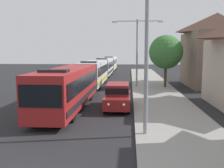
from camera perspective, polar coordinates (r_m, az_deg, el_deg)
The scene contains 9 objects.
bus_lead at distance 19.48m, azimuth -9.64°, elevation -0.48°, with size 2.58×12.37×3.21m.
bus_second_in_line at distance 32.13m, azimuth -4.20°, elevation 2.62°, with size 2.58×11.78×3.21m.
bus_middle at distance 45.17m, azimuth -1.80°, elevation 3.97°, with size 2.58×11.64×3.21m.
bus_fourth_in_line at distance 58.33m, azimuth -0.48°, elevation 4.72°, with size 2.58×10.50×3.21m.
white_suv at distance 19.20m, azimuth 1.31°, elevation -2.48°, with size 1.86×4.84×1.90m.
streetlamp_near at distance 12.65m, azimuth 7.79°, elevation 10.25°, with size 6.02×0.28×7.77m.
streetlamp_mid at distance 30.17m, azimuth 5.63°, elevation 8.56°, with size 5.82×0.28×7.85m.
roadside_tree at distance 30.48m, azimuth 11.98°, elevation 7.01°, with size 3.93×3.93×6.06m.
house_distant_gabled at distance 34.09m, azimuth 22.24°, elevation 7.22°, with size 7.16×9.71×8.97m.
Camera 1 is at (3.30, -6.43, 4.28)m, focal length 40.82 mm.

